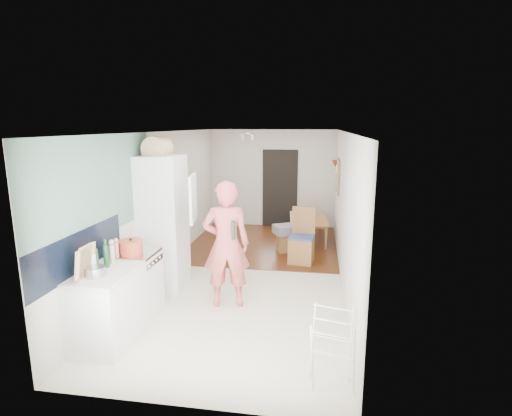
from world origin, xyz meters
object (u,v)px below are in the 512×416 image
(dining_table, at_px, (309,231))
(dining_chair, at_px, (302,236))
(drying_rack, at_px, (332,350))
(person, at_px, (226,233))
(stool, at_px, (285,243))

(dining_table, distance_m, dining_chair, 1.60)
(dining_chair, distance_m, drying_rack, 3.72)
(person, bearing_deg, drying_rack, 119.14)
(dining_chair, relative_size, drying_rack, 1.32)
(dining_table, relative_size, stool, 3.25)
(stool, xyz_separation_m, drying_rack, (0.84, -4.31, 0.21))
(person, height_order, dining_chair, person)
(person, height_order, dining_table, person)
(dining_table, xyz_separation_m, dining_chair, (-0.12, -1.57, 0.31))
(dining_table, bearing_deg, stool, 147.90)
(dining_table, bearing_deg, dining_chair, 171.05)
(dining_table, bearing_deg, person, 157.89)
(person, bearing_deg, stool, -115.57)
(dining_table, distance_m, drying_rack, 5.27)
(person, relative_size, drying_rack, 2.71)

